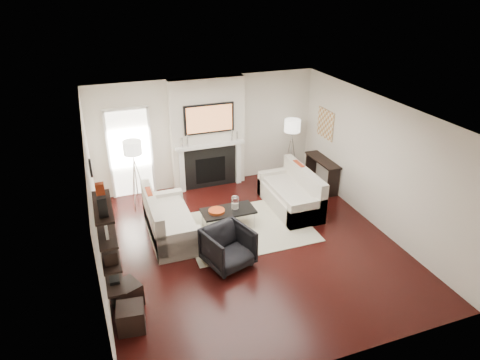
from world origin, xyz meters
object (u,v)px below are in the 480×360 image
object	(u,v)px
loveseat_right_base	(290,200)
coffee_table	(228,211)
ottoman_near	(127,295)
armchair	(228,246)
lamp_left_shade	(132,148)
lamp_right_shade	(292,126)
loveseat_left_base	(171,227)

from	to	relation	value
loveseat_right_base	coffee_table	bearing A→B (deg)	-168.56
coffee_table	ottoman_near	distance (m)	2.82
loveseat_right_base	armchair	world-z (taller)	armchair
armchair	ottoman_near	xyz separation A→B (m)	(-1.87, -0.47, -0.20)
loveseat_right_base	coffee_table	world-z (taller)	same
lamp_left_shade	ottoman_near	distance (m)	3.50
lamp_right_shade	lamp_left_shade	bearing A→B (deg)	-177.73
lamp_left_shade	ottoman_near	bearing A→B (deg)	-100.93
coffee_table	lamp_left_shade	size ratio (longest dim) A/B	2.75
coffee_table	ottoman_near	xyz separation A→B (m)	(-2.27, -1.66, -0.20)
armchair	ottoman_near	bearing A→B (deg)	176.66
lamp_right_shade	ottoman_near	world-z (taller)	lamp_right_shade
loveseat_right_base	coffee_table	distance (m)	1.62
armchair	ottoman_near	world-z (taller)	armchair
ottoman_near	lamp_right_shade	bearing A→B (deg)	36.67
coffee_table	lamp_right_shade	world-z (taller)	lamp_right_shade
loveseat_right_base	coffee_table	size ratio (longest dim) A/B	1.64
ottoman_near	coffee_table	bearing A→B (deg)	36.19
coffee_table	loveseat_left_base	bearing A→B (deg)	175.37
loveseat_left_base	ottoman_near	world-z (taller)	loveseat_left_base
armchair	ottoman_near	size ratio (longest dim) A/B	2.01
armchair	lamp_left_shade	size ratio (longest dim) A/B	2.01
loveseat_left_base	coffee_table	world-z (taller)	same
lamp_left_shade	armchair	bearing A→B (deg)	-65.55
loveseat_right_base	ottoman_near	size ratio (longest dim) A/B	4.50
loveseat_left_base	armchair	bearing A→B (deg)	-58.46
armchair	lamp_right_shade	size ratio (longest dim) A/B	2.01
loveseat_left_base	loveseat_right_base	bearing A→B (deg)	4.60
lamp_right_shade	loveseat_left_base	bearing A→B (deg)	-154.92
ottoman_near	loveseat_right_base	bearing A→B (deg)	27.23
loveseat_left_base	loveseat_right_base	distance (m)	2.77
armchair	lamp_left_shade	bearing A→B (deg)	97.07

